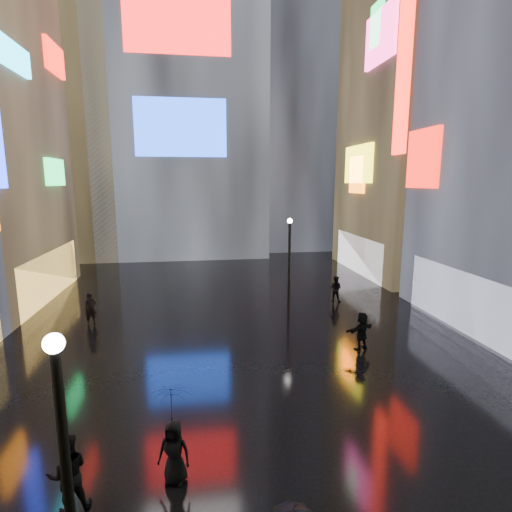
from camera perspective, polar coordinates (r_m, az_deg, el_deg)
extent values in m
plane|color=black|center=(21.59, -3.16, -9.23)|extent=(140.00, 140.00, 0.00)
cube|color=#FFC659|center=(28.43, -27.32, -2.42)|extent=(0.20, 10.00, 3.00)
cube|color=#17D657|center=(29.48, -26.78, 10.64)|extent=(0.25, 3.00, 1.71)
cube|color=#17B9E2|center=(25.36, -31.89, 23.45)|extent=(0.25, 4.84, 1.37)
cube|color=red|center=(32.28, -26.85, 23.85)|extent=(0.25, 3.32, 1.94)
cube|color=white|center=(22.31, 27.49, -5.75)|extent=(0.20, 9.00, 3.00)
cube|color=red|center=(24.87, 22.78, 12.70)|extent=(0.25, 2.99, 3.26)
cube|color=red|center=(28.15, 20.36, 23.70)|extent=(0.25, 1.40, 10.00)
cube|color=black|center=(35.73, 23.20, 20.56)|extent=(10.00, 12.00, 28.00)
cube|color=white|center=(33.39, 14.45, 0.22)|extent=(0.20, 9.00, 3.00)
cube|color=yellow|center=(33.11, 14.41, 12.59)|extent=(0.25, 4.92, 2.91)
cube|color=#EE2F7F|center=(32.01, 17.37, 27.78)|extent=(0.25, 4.36, 3.46)
cube|color=orange|center=(33.19, 14.26, 11.17)|extent=(0.25, 2.63, 2.87)
cube|color=#17D657|center=(32.89, 16.88, 29.01)|extent=(0.25, 1.69, 2.90)
cube|color=black|center=(46.32, -10.77, 27.59)|extent=(16.00, 14.00, 42.00)
cube|color=#FF1414|center=(39.60, -11.21, 30.62)|extent=(9.00, 0.20, 6.00)
cube|color=#194CFF|center=(37.45, -10.70, 17.59)|extent=(8.00, 0.20, 5.00)
cube|color=black|center=(48.46, 4.99, 22.07)|extent=(12.00, 12.00, 34.00)
cube|color=black|center=(44.33, -25.51, 16.96)|extent=(10.00, 10.00, 26.00)
cylinder|color=black|center=(7.74, -25.14, -28.99)|extent=(0.16, 0.16, 5.00)
sphere|color=white|center=(6.47, -26.93, -11.07)|extent=(0.30, 0.30, 0.30)
cylinder|color=black|center=(23.94, 4.77, -1.05)|extent=(0.16, 0.16, 5.00)
sphere|color=white|center=(23.57, 4.86, 5.03)|extent=(0.30, 0.30, 0.30)
imported|color=black|center=(10.96, -25.28, -26.27)|extent=(1.04, 0.91, 1.83)
imported|color=black|center=(11.04, -11.61, -25.73)|extent=(0.91, 0.72, 1.63)
imported|color=black|center=(18.46, 14.85, -10.29)|extent=(1.63, 1.10, 1.69)
imported|color=black|center=(22.54, -22.55, -6.96)|extent=(0.72, 0.66, 1.66)
imported|color=black|center=(25.20, 11.27, -4.60)|extent=(0.99, 0.94, 1.60)
imported|color=black|center=(10.34, -11.89, -20.07)|extent=(1.40, 1.39, 0.90)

